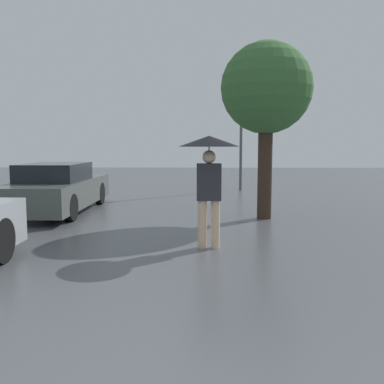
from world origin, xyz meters
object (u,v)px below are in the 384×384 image
parked_car_farthest (58,189)px  street_lamp (241,114)px  tree (266,90)px  pedestrian (209,161)px

parked_car_farthest → street_lamp: (5.25, 5.49, 2.29)m
parked_car_farthest → tree: tree is taller
parked_car_farthest → street_lamp: bearing=46.3°
street_lamp → parked_car_farthest: bearing=-133.7°
parked_car_farthest → tree: size_ratio=1.12×
pedestrian → parked_car_farthest: size_ratio=0.41×
parked_car_farthest → street_lamp: street_lamp is taller
pedestrian → tree: (1.38, 2.94, 1.52)m
pedestrian → parked_car_farthest: pedestrian is taller
tree → street_lamp: 6.38m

